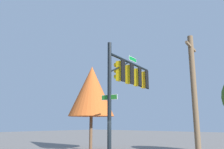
# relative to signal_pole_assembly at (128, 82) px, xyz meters

# --- Properties ---
(signal_pole_assembly) EXTENTS (4.89, 1.38, 6.55)m
(signal_pole_assembly) POSITION_rel_signal_pole_assembly_xyz_m (0.00, 0.00, 0.00)
(signal_pole_assembly) COLOR black
(signal_pole_assembly) RESTS_ON ground_plane
(utility_pole) EXTENTS (1.80, 0.37, 7.03)m
(utility_pole) POSITION_rel_signal_pole_assembly_xyz_m (1.14, -3.43, -1.11)
(utility_pole) COLOR brown
(utility_pole) RESTS_ON ground_plane
(tree_mid) EXTENTS (4.21, 4.21, 7.69)m
(tree_mid) POSITION_rel_signal_pole_assembly_xyz_m (4.37, 7.42, 0.59)
(tree_mid) COLOR brown
(tree_mid) RESTS_ON ground_plane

